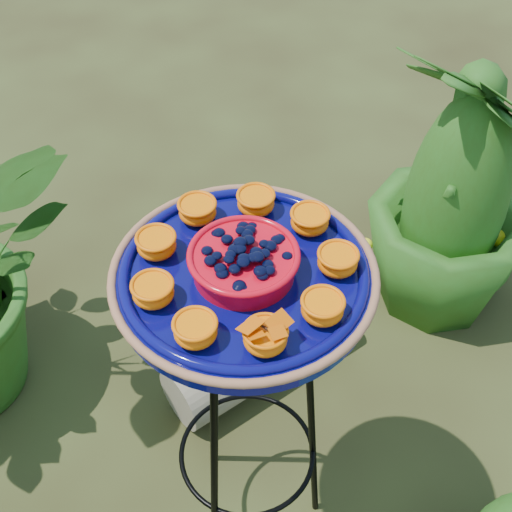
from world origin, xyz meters
name	(u,v)px	position (x,y,z in m)	size (l,w,h in m)	color
ground_plane	(231,484)	(0.00, 0.00, 0.00)	(20.00, 20.00, 0.00)	#2B2513
tripod_stand	(246,398)	(0.04, -0.08, 0.51)	(0.40, 0.40, 0.84)	black
feeder_dish	(244,273)	(0.04, -0.08, 0.87)	(0.56, 0.56, 0.10)	#070859
driftwood_log	(259,353)	(0.12, 0.34, 0.09)	(0.18, 0.18, 0.54)	gray
shrub_back_right	(458,190)	(0.72, 0.56, 0.43)	(0.48, 0.48, 0.86)	#285115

